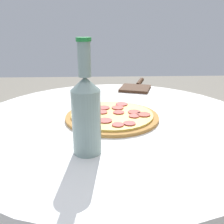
# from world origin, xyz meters

# --- Properties ---
(table) EXTENTS (0.93, 0.93, 0.69)m
(table) POSITION_xyz_m (0.00, 0.00, 0.52)
(table) COLOR white
(table) RESTS_ON ground_plane
(pizza) EXTENTS (0.30, 0.30, 0.02)m
(pizza) POSITION_xyz_m (-0.00, -0.01, 0.70)
(pizza) COLOR #B77F3D
(pizza) RESTS_ON table
(beer_bottle) EXTENTS (0.07, 0.07, 0.26)m
(beer_bottle) POSITION_xyz_m (0.22, -0.07, 0.79)
(beer_bottle) COLOR gray
(beer_bottle) RESTS_ON table
(pizza_paddle) EXTENTS (0.27, 0.16, 0.02)m
(pizza_paddle) POSITION_xyz_m (-0.39, 0.12, 0.70)
(pizza_paddle) COLOR #422819
(pizza_paddle) RESTS_ON table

